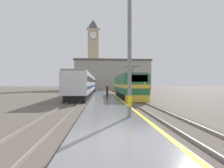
% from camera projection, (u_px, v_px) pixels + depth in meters
% --- Properties ---
extents(ground_plane, '(200.00, 200.00, 0.00)m').
position_uv_depth(ground_plane, '(104.00, 94.00, 35.86)').
color(ground_plane, '#60564C').
extents(platform, '(3.73, 140.00, 0.33)m').
position_uv_depth(platform, '(104.00, 95.00, 30.87)').
color(platform, slate).
rests_on(platform, ground).
extents(rail_track_near, '(2.83, 140.00, 0.16)m').
position_uv_depth(rail_track_near, '(124.00, 96.00, 31.10)').
color(rail_track_near, '#60564C').
rests_on(rail_track_near, ground).
extents(rail_track_far, '(2.84, 140.00, 0.16)m').
position_uv_depth(rail_track_far, '(84.00, 96.00, 30.64)').
color(rail_track_far, '#60564C').
rests_on(rail_track_far, ground).
extents(locomotive_train, '(2.92, 14.37, 4.49)m').
position_uv_depth(locomotive_train, '(128.00, 86.00, 26.61)').
color(locomotive_train, black).
rests_on(locomotive_train, ground).
extents(passenger_train, '(2.92, 32.80, 3.77)m').
position_uv_depth(passenger_train, '(86.00, 84.00, 34.71)').
color(passenger_train, black).
rests_on(passenger_train, ground).
extents(catenary_mast, '(2.82, 0.25, 8.36)m').
position_uv_depth(catenary_mast, '(132.00, 42.00, 9.86)').
color(catenary_mast, gray).
rests_on(catenary_mast, platform).
extents(person_on_platform, '(0.34, 0.34, 1.74)m').
position_uv_depth(person_on_platform, '(107.00, 90.00, 24.96)').
color(person_on_platform, '#23232D').
rests_on(person_on_platform, platform).
extents(clock_tower, '(5.62, 5.62, 29.41)m').
position_uv_depth(clock_tower, '(93.00, 52.00, 74.26)').
color(clock_tower, tan).
rests_on(clock_tower, ground).
extents(station_building, '(25.67, 9.42, 10.27)m').
position_uv_depth(station_building, '(112.00, 75.00, 60.81)').
color(station_building, '#A8A399').
rests_on(station_building, ground).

